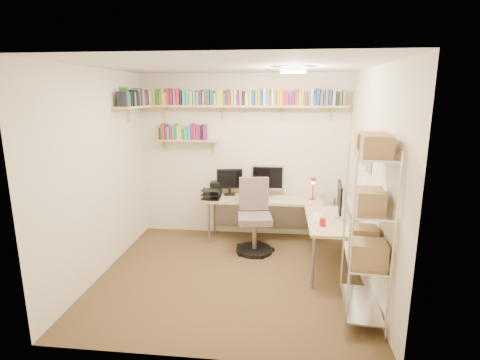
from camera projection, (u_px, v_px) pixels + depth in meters
The scene contains 6 objects.
ground at pixel (231, 276), 4.64m from camera, with size 3.20×3.20×0.00m, color #44321D.
room_shell at pixel (230, 152), 4.29m from camera, with size 3.24×3.04×2.52m.
wall_shelves at pixel (213, 106), 5.48m from camera, with size 3.12×1.09×0.80m.
corner_desk at pixel (272, 203), 5.40m from camera, with size 2.04×1.73×1.15m.
office_chair at pixel (254, 221), 5.30m from camera, with size 0.55×0.55×1.04m.
wire_rack at pixel (368, 209), 3.53m from camera, with size 0.44×0.79×1.85m.
Camera 1 is at (0.58, -4.21, 2.21)m, focal length 28.00 mm.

